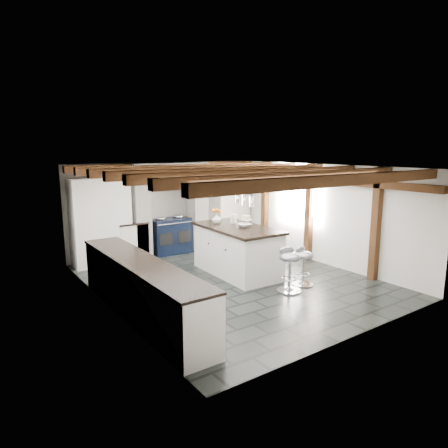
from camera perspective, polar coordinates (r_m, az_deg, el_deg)
ground at (r=8.22m, az=1.03°, el=-8.07°), size 6.00×6.00×0.00m
room_shell at (r=8.81m, az=-7.59°, el=0.30°), size 6.00×6.03×6.00m
range_cooker at (r=10.30m, az=-7.73°, el=-1.58°), size 1.00×0.63×0.99m
kitchen_island at (r=8.53m, az=1.84°, el=-3.68°), size 1.15×2.11×1.37m
bar_stool_near at (r=7.97m, az=11.22°, el=-5.27°), size 0.42×0.42×0.77m
bar_stool_far at (r=7.56m, az=9.34°, el=-5.68°), size 0.54×0.54×0.86m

